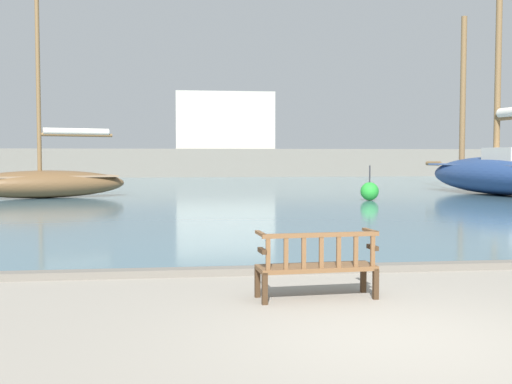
# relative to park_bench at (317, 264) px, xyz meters

# --- Properties ---
(ground_plane) EXTENTS (160.00, 160.00, 0.00)m
(ground_plane) POSITION_rel_park_bench_xyz_m (0.44, -1.94, -0.47)
(ground_plane) COLOR gray
(harbor_water) EXTENTS (100.00, 80.00, 0.08)m
(harbor_water) POSITION_rel_park_bench_xyz_m (0.44, 42.06, -0.43)
(harbor_water) COLOR slate
(harbor_water) RESTS_ON ground
(quay_edge_kerb) EXTENTS (40.00, 0.30, 0.12)m
(quay_edge_kerb) POSITION_rel_park_bench_xyz_m (0.44, 1.91, -0.41)
(quay_edge_kerb) COLOR slate
(quay_edge_kerb) RESTS_ON ground
(park_bench) EXTENTS (1.64, 0.64, 0.92)m
(park_bench) POSITION_rel_park_bench_xyz_m (0.00, 0.00, 0.00)
(park_bench) COLOR #3D2A19
(park_bench) RESTS_ON ground
(sailboat_mid_port) EXTENTS (8.09, 4.23, 9.25)m
(sailboat_mid_port) POSITION_rel_park_bench_xyz_m (-7.55, 20.95, 0.35)
(sailboat_mid_port) COLOR brown
(sailboat_mid_port) RESTS_ON harbor_water
(sailboat_outer_port) EXTENTS (4.59, 11.55, 12.65)m
(sailboat_outer_port) POSITION_rel_park_bench_xyz_m (13.67, 20.62, 0.79)
(sailboat_outer_port) COLOR navy
(sailboat_outer_port) RESTS_ON harbor_water
(channel_buoy) EXTENTS (0.76, 0.76, 1.46)m
(channel_buoy) POSITION_rel_park_bench_xyz_m (6.25, 17.54, -0.00)
(channel_buoy) COLOR green
(channel_buoy) RESTS_ON harbor_water
(far_breakwater) EXTENTS (58.03, 2.40, 7.72)m
(far_breakwater) POSITION_rel_park_bench_xyz_m (0.72, 49.62, 1.63)
(far_breakwater) COLOR slate
(far_breakwater) RESTS_ON ground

